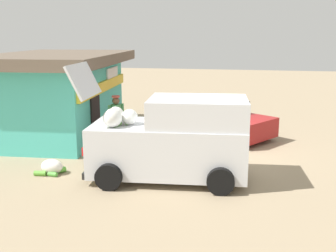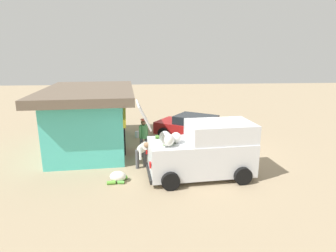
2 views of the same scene
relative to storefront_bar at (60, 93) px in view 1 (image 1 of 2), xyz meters
The scene contains 8 objects.
ground_plane 6.16m from the storefront_bar, 98.70° to the right, with size 60.00×60.00×0.00m, color #9E896B.
storefront_bar is the anchor object (origin of this frame).
delivery_van 6.26m from the storefront_bar, 127.52° to the right, with size 2.46×4.47×2.95m.
parked_sedan 5.68m from the storefront_bar, 78.82° to the right, with size 4.02×4.72×1.29m.
vendor_standing 3.05m from the storefront_bar, 118.61° to the right, with size 0.48×0.48×1.75m.
customer_bending 4.07m from the storefront_bar, 139.24° to the right, with size 0.78×0.70×1.27m.
unloaded_banana_pile 4.62m from the storefront_bar, 157.50° to the right, with size 0.76×0.74×0.39m.
paint_bucket 3.04m from the storefront_bar, 56.09° to the right, with size 0.28×0.28×0.35m, color silver.
Camera 1 is at (-12.76, -0.91, 3.69)m, focal length 43.56 mm.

